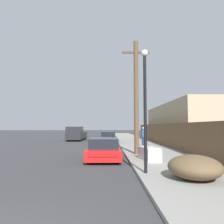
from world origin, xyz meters
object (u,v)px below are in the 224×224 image
(utility_pole, at_px, (136,95))
(brush_pile, at_px, (195,167))
(car_parked_mid, at_px, (108,138))
(pickup_truck, at_px, (76,134))
(pedestrian, at_px, (143,136))
(street_lamp, at_px, (145,100))
(parked_sports_car_red, at_px, (104,149))
(discarded_fridge, at_px, (149,153))

(utility_pole, height_order, brush_pile, utility_pole)
(car_parked_mid, distance_m, pickup_truck, 6.16)
(utility_pole, relative_size, pedestrian, 4.27)
(pedestrian, bearing_deg, street_lamp, -98.85)
(parked_sports_car_red, relative_size, utility_pole, 0.64)
(brush_pile, bearing_deg, parked_sports_car_red, 120.10)
(car_parked_mid, distance_m, street_lamp, 16.50)
(brush_pile, bearing_deg, pickup_truck, 107.94)
(car_parked_mid, relative_size, brush_pile, 2.34)
(discarded_fridge, bearing_deg, brush_pile, -88.09)
(pickup_truck, xyz_separation_m, brush_pile, (7.06, -21.80, -0.40))
(discarded_fridge, bearing_deg, utility_pole, 89.60)
(parked_sports_car_red, relative_size, pickup_truck, 0.79)
(parked_sports_car_red, height_order, street_lamp, street_lamp)
(discarded_fridge, height_order, utility_pole, utility_pole)
(pickup_truck, bearing_deg, brush_pile, 110.36)
(pickup_truck, xyz_separation_m, street_lamp, (5.61, -20.82, 1.93))
(pickup_truck, bearing_deg, street_lamp, 107.50)
(street_lamp, xyz_separation_m, pedestrian, (1.66, 10.66, -1.85))
(discarded_fridge, relative_size, pedestrian, 1.13)
(utility_pole, height_order, street_lamp, utility_pole)
(street_lamp, height_order, pedestrian, street_lamp)
(parked_sports_car_red, distance_m, utility_pole, 4.07)
(pedestrian, bearing_deg, brush_pile, -91.04)
(utility_pole, distance_m, street_lamp, 5.66)
(car_parked_mid, height_order, utility_pole, utility_pole)
(car_parked_mid, distance_m, brush_pile, 17.50)
(street_lamp, distance_m, pedestrian, 10.95)
(parked_sports_car_red, bearing_deg, pedestrian, 62.18)
(utility_pole, relative_size, brush_pile, 3.68)
(pedestrian, bearing_deg, discarded_fridge, -97.16)
(parked_sports_car_red, xyz_separation_m, street_lamp, (1.64, -4.35, 2.29))
(pickup_truck, distance_m, utility_pole, 16.66)
(utility_pole, xyz_separation_m, pedestrian, (1.27, 5.11, -2.87))
(pedestrian, bearing_deg, car_parked_mid, 118.90)
(street_lamp, bearing_deg, pickup_truck, 105.08)
(utility_pole, relative_size, street_lamp, 1.55)
(discarded_fridge, distance_m, parked_sports_car_red, 2.65)
(parked_sports_car_red, relative_size, car_parked_mid, 1.00)
(discarded_fridge, bearing_deg, pickup_truck, 101.53)
(parked_sports_car_red, distance_m, brush_pile, 6.16)
(car_parked_mid, xyz_separation_m, brush_pile, (2.89, -17.26, -0.09))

